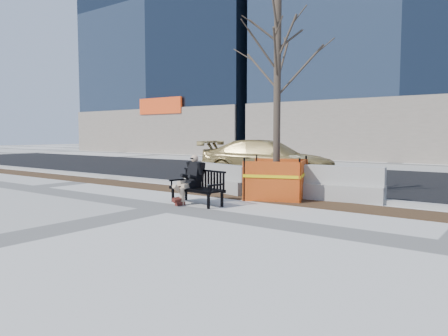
{
  "coord_description": "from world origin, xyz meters",
  "views": [
    {
      "loc": [
        7.02,
        -7.17,
        1.73
      ],
      "look_at": [
        0.64,
        1.42,
        0.88
      ],
      "focal_mm": 34.29,
      "sensor_mm": 36.0,
      "label": 1
    }
  ],
  "objects": [
    {
      "name": "ground",
      "position": [
        0.0,
        0.0,
        0.0
      ],
      "size": [
        120.0,
        120.0,
        0.0
      ],
      "primitive_type": "plane",
      "color": "beige",
      "rests_on": "ground"
    },
    {
      "name": "mulch_strip",
      "position": [
        0.0,
        2.6,
        0.0
      ],
      "size": [
        40.0,
        1.2,
        0.02
      ],
      "primitive_type": "cube",
      "color": "#47301C",
      "rests_on": "ground"
    },
    {
      "name": "tree_fence",
      "position": [
        1.34,
        2.84,
        0.0
      ],
      "size": [
        2.88,
        2.88,
        5.65
      ],
      "primitive_type": null,
      "rotation": [
        0.0,
        0.0,
        0.34
      ],
      "color": "#ED4D1C",
      "rests_on": "ground"
    },
    {
      "name": "bench",
      "position": [
        0.24,
        0.82,
        0.0
      ],
      "size": [
        1.7,
        0.88,
        0.86
      ],
      "primitive_type": null,
      "rotation": [
        0.0,
        0.0,
        -0.19
      ],
      "color": "black",
      "rests_on": "ground"
    },
    {
      "name": "building_left",
      "position": [
        -22.0,
        26.0,
        14.0
      ],
      "size": [
        20.0,
        12.0,
        28.0
      ],
      "primitive_type": "cube",
      "color": "#192333",
      "rests_on": "ground"
    },
    {
      "name": "seated_man",
      "position": [
        0.02,
        0.91,
        0.0
      ],
      "size": [
        0.67,
        0.95,
        1.21
      ],
      "primitive_type": null,
      "rotation": [
        0.0,
        0.0,
        -0.19
      ],
      "color": "black",
      "rests_on": "ground"
    },
    {
      "name": "sedan",
      "position": [
        -1.26,
        6.79,
        0.0
      ],
      "size": [
        5.54,
        3.16,
        1.51
      ],
      "primitive_type": "imported",
      "rotation": [
        0.0,
        0.0,
        1.78
      ],
      "color": "#A2884A",
      "rests_on": "ground"
    },
    {
      "name": "curb",
      "position": [
        0.0,
        3.55,
        0.06
      ],
      "size": [
        60.0,
        0.25,
        0.12
      ],
      "primitive_type": "cube",
      "color": "#9E9B93",
      "rests_on": "ground"
    },
    {
      "name": "asphalt_street",
      "position": [
        0.0,
        8.8,
        0.0
      ],
      "size": [
        60.0,
        10.4,
        0.01
      ],
      "primitive_type": "cube",
      "color": "black",
      "rests_on": "ground"
    },
    {
      "name": "jersey_barrier_right",
      "position": [
        2.38,
        3.39,
        0.0
      ],
      "size": [
        3.26,
        1.11,
        0.92
      ],
      "primitive_type": null,
      "rotation": [
        0.0,
        0.0,
        0.15
      ],
      "color": "#ABA9A0",
      "rests_on": "ground"
    },
    {
      "name": "jersey_barrier_left",
      "position": [
        -0.95,
        3.16,
        0.0
      ],
      "size": [
        2.95,
        1.42,
        0.83
      ],
      "primitive_type": null,
      "rotation": [
        0.0,
        0.0,
        -0.3
      ],
      "color": "gray",
      "rests_on": "ground"
    }
  ]
}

